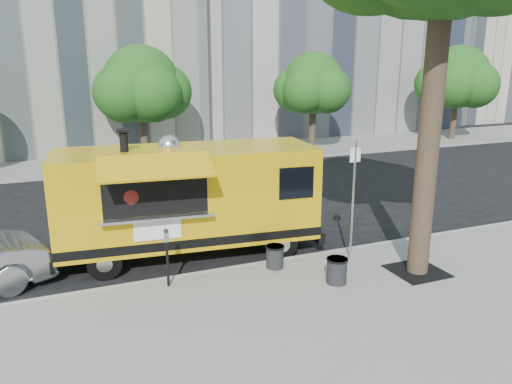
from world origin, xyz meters
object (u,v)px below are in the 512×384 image
(food_truck, at_px, (187,197))
(trash_bin_left, at_px, (337,270))
(far_tree_c, at_px, (313,83))
(parking_meter, at_px, (167,251))
(far_tree_d, at_px, (458,77))
(far_tree_b, at_px, (141,84))
(trash_bin_right, at_px, (275,256))
(sign_post, at_px, (353,193))

(food_truck, bearing_deg, trash_bin_left, -45.42)
(food_truck, bearing_deg, far_tree_c, 55.58)
(far_tree_c, distance_m, parking_meter, 17.82)
(parking_meter, xyz_separation_m, trash_bin_left, (3.52, -1.26, -0.52))
(food_truck, height_order, trash_bin_left, food_truck)
(far_tree_c, height_order, food_truck, far_tree_c)
(far_tree_d, height_order, parking_meter, far_tree_d)
(far_tree_b, distance_m, food_truck, 12.38)
(far_tree_b, distance_m, far_tree_d, 19.00)
(far_tree_c, distance_m, food_truck, 15.66)
(parking_meter, relative_size, trash_bin_right, 2.44)
(parking_meter, bearing_deg, trash_bin_right, 0.78)
(far_tree_b, bearing_deg, far_tree_c, -1.91)
(far_tree_b, bearing_deg, parking_meter, -98.10)
(food_truck, relative_size, trash_bin_right, 12.75)
(parking_meter, height_order, trash_bin_left, parking_meter)
(sign_post, bearing_deg, far_tree_d, 40.70)
(trash_bin_left, bearing_deg, trash_bin_right, 125.57)
(parking_meter, bearing_deg, far_tree_c, 51.34)
(trash_bin_left, relative_size, trash_bin_right, 1.06)
(parking_meter, bearing_deg, sign_post, -2.52)
(parking_meter, bearing_deg, trash_bin_left, -19.75)
(far_tree_c, relative_size, trash_bin_right, 9.52)
(far_tree_b, xyz_separation_m, far_tree_c, (9.00, -0.30, -0.12))
(trash_bin_left, xyz_separation_m, trash_bin_right, (-0.93, 1.30, -0.02))
(sign_post, relative_size, parking_meter, 2.25)
(sign_post, height_order, trash_bin_right, sign_post)
(far_tree_b, xyz_separation_m, food_truck, (-1.03, -12.13, -2.26))
(food_truck, distance_m, trash_bin_left, 4.23)
(trash_bin_left, distance_m, trash_bin_right, 1.60)
(far_tree_b, height_order, far_tree_d, far_tree_d)
(far_tree_d, relative_size, parking_meter, 4.23)
(far_tree_b, relative_size, food_truck, 0.79)
(far_tree_d, distance_m, trash_bin_right, 23.33)
(far_tree_c, relative_size, trash_bin_left, 8.97)
(far_tree_d, bearing_deg, far_tree_b, 179.70)
(food_truck, bearing_deg, far_tree_b, 91.02)
(parking_meter, bearing_deg, food_truck, 63.36)
(far_tree_d, xyz_separation_m, trash_bin_right, (-18.41, -13.91, -3.45))
(parking_meter, distance_m, trash_bin_right, 2.64)
(food_truck, relative_size, trash_bin_left, 12.01)
(far_tree_d, bearing_deg, far_tree_c, -178.85)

